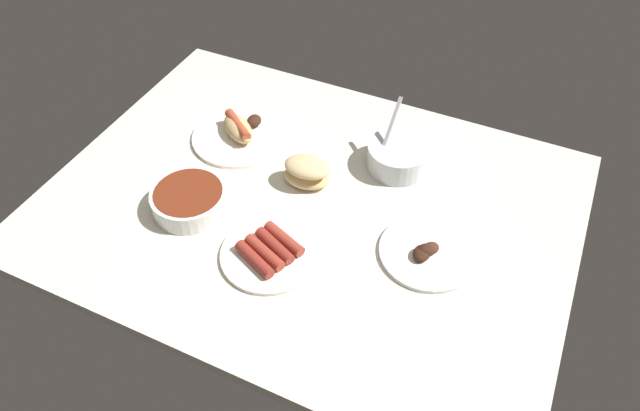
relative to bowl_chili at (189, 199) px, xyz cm
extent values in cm
cube|color=silver|center=(-23.75, -13.00, -4.30)|extent=(120.00, 90.00, 3.00)
cylinder|color=white|center=(0.00, 0.00, -0.29)|extent=(17.33, 17.33, 5.01)
cylinder|color=maroon|center=(0.00, 0.00, 1.81)|extent=(15.60, 15.60, 1.00)
cylinder|color=white|center=(-53.73, -9.97, -2.30)|extent=(21.22, 21.22, 1.00)
ellipsoid|color=#381E14|center=(-52.74, -7.79, -0.75)|extent=(3.77, 4.66, 2.10)
ellipsoid|color=#472819|center=(-54.11, -9.81, -0.60)|extent=(4.58, 4.67, 2.40)
ellipsoid|color=#381E14|center=(-53.36, -8.79, -0.53)|extent=(5.04, 4.77, 2.53)
cylinder|color=silver|center=(-38.28, -33.38, 0.33)|extent=(15.20, 15.20, 6.25)
cylinder|color=beige|center=(-38.28, -33.38, 1.58)|extent=(13.38, 13.38, 2.81)
cube|color=#B7B7BC|center=(-34.86, -35.28, 6.38)|extent=(1.50, 11.28, 12.47)
cylinder|color=white|center=(-23.19, 4.77, -2.30)|extent=(21.30, 21.30, 1.00)
cylinder|color=#9E3828|center=(-24.71, 0.98, -0.56)|extent=(10.86, 6.17, 2.47)
cylinder|color=maroon|center=(-23.70, 3.51, -0.56)|extent=(10.76, 6.61, 2.47)
cylinder|color=#9E3828|center=(-22.68, 6.03, -0.56)|extent=(10.83, 6.33, 2.47)
cylinder|color=maroon|center=(-21.67, 8.55, -0.56)|extent=(10.78, 6.54, 2.47)
cylinder|color=white|center=(2.53, -26.27, -2.30)|extent=(24.31, 24.31, 1.00)
ellipsoid|color=tan|center=(2.53, -26.27, 0.40)|extent=(13.32, 11.99, 4.40)
cylinder|color=#AD472D|center=(2.53, -26.27, 1.61)|extent=(10.71, 8.73, 2.40)
ellipsoid|color=#381E14|center=(0.91, -31.49, -0.40)|extent=(3.80, 4.56, 2.80)
ellipsoid|color=#DBB77A|center=(-20.48, -18.69, -1.00)|extent=(11.61, 8.28, 3.60)
ellipsoid|color=#E5C689|center=(-20.94, -18.56, 2.60)|extent=(11.82, 8.62, 3.60)
camera|label=1|loc=(-66.08, 71.77, 95.87)|focal=33.02mm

